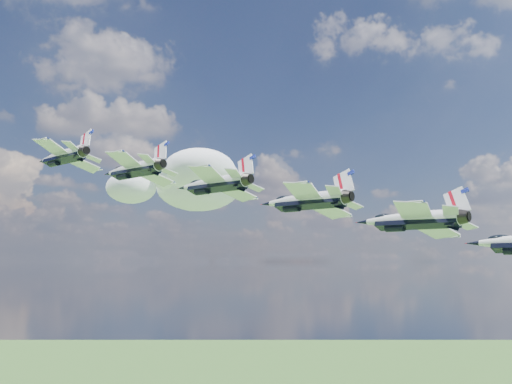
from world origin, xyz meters
name	(u,v)px	position (x,y,z in m)	size (l,w,h in m)	color
cloud_far	(168,182)	(42.32, 174.95, 172.42)	(55.14, 43.32, 21.66)	white
jet_0	(61,157)	(-16.50, 13.60, 152.54)	(10.20, 15.11, 4.51)	white
jet_1	(132,169)	(-7.28, 4.36, 149.72)	(10.20, 15.11, 4.51)	white
jet_2	(212,184)	(1.94, -4.87, 146.90)	(10.20, 15.11, 4.51)	white
jet_3	(303,201)	(11.15, -14.10, 144.08)	(10.20, 15.11, 4.51)	white
jet_4	(408,220)	(20.37, -23.33, 141.27)	(10.20, 15.11, 4.51)	white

